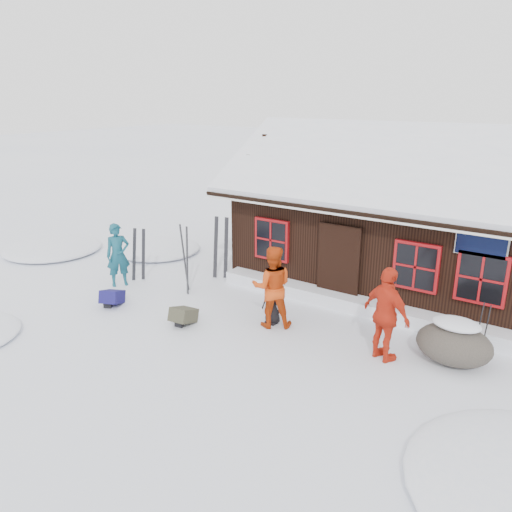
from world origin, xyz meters
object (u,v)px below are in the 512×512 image
at_px(skier_crouched, 272,303).
at_px(backpack_olive, 184,318).
at_px(skier_teal, 118,255).
at_px(ski_poles, 481,333).
at_px(skier_orange_left, 272,287).
at_px(boulder, 454,343).
at_px(backpack_blue, 112,300).
at_px(ski_pair_left, 139,255).
at_px(skier_orange_right, 386,315).

bearing_deg(skier_crouched, backpack_olive, -139.42).
height_order(skier_teal, skier_crouched, skier_teal).
distance_m(ski_poles, backpack_olive, 6.37).
bearing_deg(skier_orange_left, skier_teal, -30.55).
xyz_separation_m(boulder, backpack_olive, (-5.58, -1.70, -0.27)).
bearing_deg(skier_crouched, backpack_blue, -155.73).
bearing_deg(backpack_blue, skier_orange_left, -6.21).
bearing_deg(backpack_olive, boulder, 10.53).
relative_size(ski_pair_left, backpack_olive, 2.69).
height_order(boulder, backpack_blue, boulder).
xyz_separation_m(skier_crouched, ski_poles, (4.33, 0.93, 0.08)).
xyz_separation_m(skier_orange_right, backpack_blue, (-6.60, -1.28, -0.81)).
xyz_separation_m(backpack_blue, backpack_olive, (2.21, 0.20, -0.00)).
xyz_separation_m(skier_orange_right, skier_crouched, (-2.75, 0.15, -0.46)).
relative_size(skier_orange_right, boulder, 1.33).
xyz_separation_m(skier_teal, backpack_olive, (3.16, -0.88, -0.72)).
relative_size(skier_teal, skier_orange_right, 0.91).
relative_size(skier_teal, backpack_blue, 2.99).
height_order(ski_poles, backpack_olive, ski_poles).
bearing_deg(skier_crouched, ski_poles, 16.02).
bearing_deg(boulder, skier_teal, -174.60).
xyz_separation_m(skier_teal, ski_poles, (9.14, 1.27, -0.29)).
bearing_deg(ski_poles, skier_teal, -172.09).
bearing_deg(ski_pair_left, skier_orange_right, -37.41).
height_order(skier_teal, ski_pair_left, skier_teal).
xyz_separation_m(skier_crouched, ski_pair_left, (-4.66, 0.26, 0.23)).
bearing_deg(backpack_blue, boulder, -10.95).
xyz_separation_m(ski_pair_left, backpack_olive, (3.01, -1.49, -0.58)).
relative_size(skier_teal, ski_poles, 1.40).
bearing_deg(skier_orange_left, skier_orange_right, 146.00).
xyz_separation_m(skier_orange_left, boulder, (3.87, 0.59, -0.52)).
bearing_deg(ski_poles, backpack_olive, -160.24).
distance_m(backpack_blue, backpack_olive, 2.22).
height_order(ski_pair_left, backpack_blue, ski_pair_left).
bearing_deg(skier_orange_right, boulder, -128.17).
distance_m(boulder, ski_pair_left, 8.60).
distance_m(ski_pair_left, backpack_blue, 1.96).
height_order(skier_teal, skier_orange_left, skier_orange_left).
relative_size(skier_crouched, backpack_blue, 1.73).
distance_m(skier_orange_right, backpack_olive, 4.59).
bearing_deg(ski_pair_left, backpack_blue, -98.86).
xyz_separation_m(skier_crouched, backpack_olive, (-1.64, -1.22, -0.35)).
height_order(skier_orange_right, backpack_blue, skier_orange_right).
relative_size(boulder, ski_pair_left, 0.93).
distance_m(boulder, ski_poles, 0.62).
xyz_separation_m(skier_teal, ski_pair_left, (0.15, 0.61, -0.14)).
relative_size(skier_crouched, ski_pair_left, 0.65).
height_order(boulder, ski_pair_left, ski_pair_left).
bearing_deg(boulder, skier_orange_left, -171.26).
relative_size(ski_poles, backpack_blue, 2.13).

